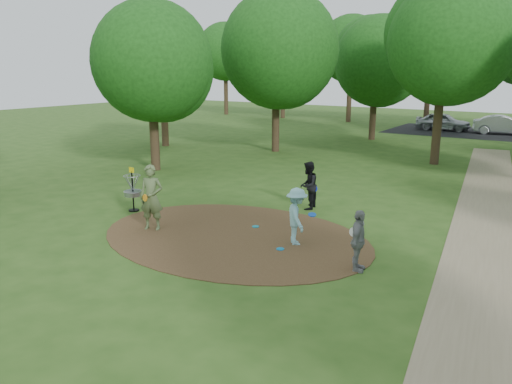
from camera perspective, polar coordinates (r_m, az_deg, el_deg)
The scene contains 14 objects.
ground at distance 14.81m, azimuth -2.56°, elevation -5.08°, with size 100.00×100.00×0.00m, color #2D5119.
dirt_clearing at distance 14.80m, azimuth -2.56°, elevation -5.04°, with size 8.40×8.40×0.02m, color #47301C.
footpath at distance 14.28m, azimuth 24.49°, elevation -7.08°, with size 2.00×40.00×0.01m, color #8C7A5B.
parking_lot at distance 42.07m, azimuth 24.67°, elevation 6.13°, with size 14.00×8.00×0.01m, color black.
player_observer_with_disc at distance 15.46m, azimuth -11.87°, elevation -0.64°, with size 0.87×0.73×2.02m.
player_throwing_with_disc at distance 13.95m, azimuth 4.67°, elevation -2.81°, with size 1.21×1.18×1.62m.
player_walking_with_disc at distance 17.50m, azimuth 5.98°, elevation 0.75°, with size 0.78×0.93×1.69m.
player_waiting_with_disc at distance 12.36m, azimuth 11.60°, elevation -5.50°, with size 0.53×0.96×1.54m.
disc_ground_cyan at distance 15.58m, azimuth -0.05°, elevation -3.96°, with size 0.22×0.22×0.02m, color #1696B4.
disc_ground_blue at distance 13.72m, azimuth 2.79°, elevation -6.52°, with size 0.22×0.22×0.02m, color #0B7DBF.
car_left at distance 42.63m, azimuth 20.58°, elevation 7.55°, with size 1.66×4.13×1.41m, color #A4A7AC.
car_right at distance 41.80m, azimuth 26.43°, elevation 6.87°, with size 1.48×4.25×1.40m, color #9CA0A4.
disc_golf_basket at distance 17.68m, azimuth -13.93°, elevation 0.63°, with size 0.63×0.63×1.54m.
tree_ring at distance 22.04m, azimuth 15.17°, elevation 14.75°, with size 37.56×45.83×9.08m.
Camera 1 is at (8.21, -11.33, 4.83)m, focal length 35.00 mm.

